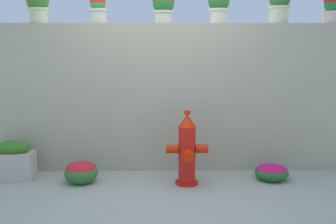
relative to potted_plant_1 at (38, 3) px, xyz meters
name	(u,v)px	position (x,y,z in m)	size (l,w,h in m)	color
ground_plane	(160,201)	(1.60, -1.22, -2.24)	(24.00, 24.00, 0.00)	#949A8B
stone_wall	(161,97)	(1.60, 0.02, -1.25)	(5.30, 0.37, 1.97)	#9E987E
potted_plant_1	(38,3)	(0.00, 0.00, 0.00)	(0.31, 0.31, 0.44)	beige
potted_plant_2	(98,9)	(0.77, 0.06, -0.07)	(0.26, 0.26, 0.35)	#BEB5AC
potted_plant_3	(163,5)	(1.64, 0.03, -0.02)	(0.30, 0.30, 0.41)	#BDB59E
potted_plant_4	(219,3)	(2.37, 0.03, 0.00)	(0.30, 0.30, 0.43)	beige
potted_plant_5	(280,3)	(3.18, 0.05, 0.01)	(0.29, 0.29, 0.46)	beige
potted_plant_6	(334,7)	(3.90, 0.03, -0.05)	(0.30, 0.30, 0.38)	beige
fire_hydrant	(187,151)	(1.92, -0.68, -1.82)	(0.51, 0.41, 0.92)	red
flower_bush_left	(81,171)	(0.61, -0.62, -2.09)	(0.41, 0.37, 0.28)	#32662D
flower_bush_right	(272,172)	(3.01, -0.55, -2.13)	(0.43, 0.38, 0.21)	#235C23
planter_box	(13,161)	(-0.27, -0.49, -2.00)	(0.52, 0.26, 0.50)	#B3A59B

